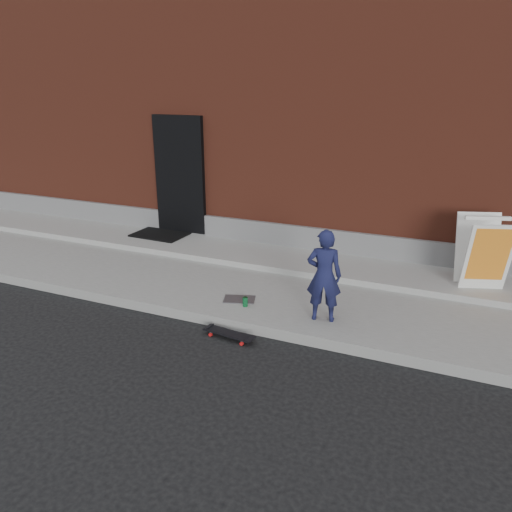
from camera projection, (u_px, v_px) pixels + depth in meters
The scene contains 10 objects.
ground at pixel (237, 331), 6.59m from camera, with size 80.00×80.00×0.00m, color black.
sidewalk at pixel (277, 286), 7.86m from camera, with size 20.00×3.00×0.15m, color gray.
apron at pixel (296, 260), 8.60m from camera, with size 20.00×1.20×0.10m, color gray.
building at pixel (362, 109), 11.81m from camera, with size 20.00×8.10×5.00m.
child at pixel (324, 276), 6.39m from camera, with size 0.45×0.30×1.24m, color #171A40.
skateboard at pixel (229, 334), 6.39m from camera, with size 0.70×0.26×0.08m.
pizza_sign at pixel (483, 252), 7.23m from camera, with size 0.84×0.91×1.06m.
soda_can at pixel (245, 302), 6.95m from camera, with size 0.07×0.07×0.13m, color #1C8D46.
doormat at pixel (162, 234), 9.88m from camera, with size 1.02×0.83×0.03m, color black.
utility_plate at pixel (239, 299), 7.17m from camera, with size 0.44×0.28×0.01m, color #58595E.
Camera 1 is at (2.56, -5.30, 3.13)m, focal length 35.00 mm.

